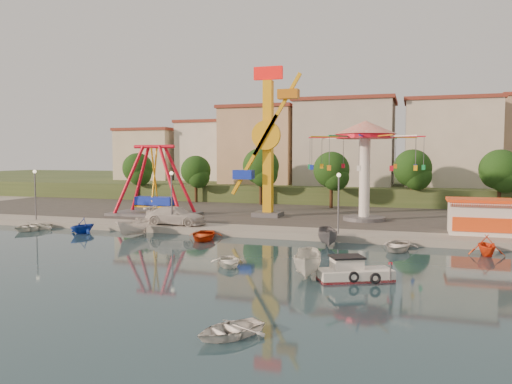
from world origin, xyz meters
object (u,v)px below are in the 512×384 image
at_px(pirate_ship_ride, 155,182).
at_px(kamikaze_tower, 270,145).
at_px(van, 176,216).
at_px(wave_swinger, 365,148).
at_px(cabin_motorboat, 353,273).
at_px(rowboat_a, 228,261).
at_px(skiff, 308,264).

xyz_separation_m(pirate_ship_ride, kamikaze_tower, (12.94, 2.42, 4.14)).
xyz_separation_m(kamikaze_tower, van, (-7.08, -8.83, -7.06)).
distance_m(pirate_ship_ride, wave_swinger, 23.66).
distance_m(pirate_ship_ride, cabin_motorboat, 32.73).
relative_size(kamikaze_tower, cabin_motorboat, 3.55).
bearing_deg(rowboat_a, kamikaze_tower, 72.80).
bearing_deg(pirate_ship_ride, rowboat_a, -50.20).
height_order(pirate_ship_ride, cabin_motorboat, pirate_ship_ride).
height_order(wave_swinger, rowboat_a, wave_swinger).
relative_size(pirate_ship_ride, skiff, 2.31).
distance_m(cabin_motorboat, skiff, 2.74).
relative_size(cabin_motorboat, skiff, 1.07).
xyz_separation_m(kamikaze_tower, rowboat_a, (3.46, -22.11, -8.22)).
distance_m(kamikaze_tower, cabin_motorboat, 27.46).
xyz_separation_m(cabin_motorboat, skiff, (-2.70, -0.16, 0.43)).
bearing_deg(van, skiff, -130.97).
height_order(kamikaze_tower, wave_swinger, kamikaze_tower).
xyz_separation_m(pirate_ship_ride, cabin_motorboat, (24.81, -20.97, -3.98)).
relative_size(wave_swinger, rowboat_a, 3.74).
height_order(wave_swinger, cabin_motorboat, wave_swinger).
height_order(pirate_ship_ride, kamikaze_tower, kamikaze_tower).
distance_m(rowboat_a, van, 16.99).
distance_m(pirate_ship_ride, rowboat_a, 25.95).
bearing_deg(rowboat_a, cabin_motorboat, -34.75).
relative_size(wave_swinger, van, 1.91).
bearing_deg(van, wave_swinger, -61.86).
bearing_deg(pirate_ship_ride, kamikaze_tower, 10.59).
bearing_deg(pirate_ship_ride, skiff, -43.71).
distance_m(pirate_ship_ride, skiff, 30.79).
relative_size(kamikaze_tower, rowboat_a, 5.32).
relative_size(kamikaze_tower, wave_swinger, 1.42).
relative_size(wave_swinger, skiff, 2.68).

